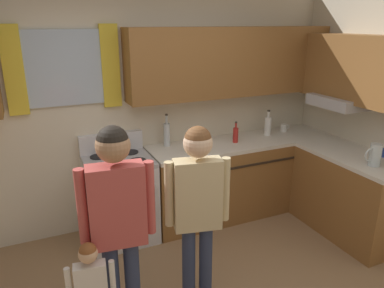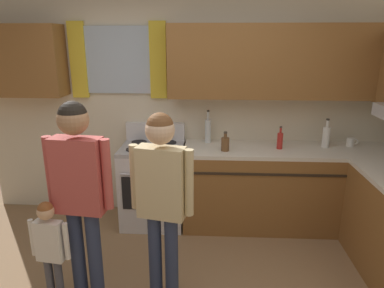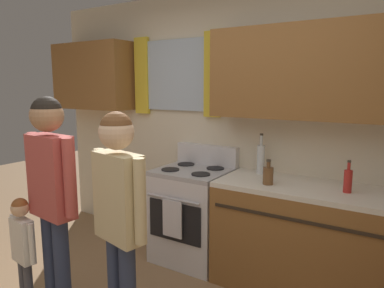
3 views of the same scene
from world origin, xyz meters
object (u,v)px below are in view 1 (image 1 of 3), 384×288
(stove_oven, at_px, (120,197))
(bottle_sauce_red, at_px, (236,135))
(mug_cobalt_blue, at_px, (383,152))
(water_pitcher, at_px, (375,155))
(mug_ceramic_white, at_px, (284,128))
(adult_in_plaid, at_px, (198,201))
(adult_holding_child, at_px, (118,214))
(bottle_tall_clear, at_px, (167,134))
(bottle_milk_white, at_px, (268,126))
(bottle_squat_brown, at_px, (193,145))

(stove_oven, height_order, bottle_sauce_red, bottle_sauce_red)
(mug_cobalt_blue, xyz_separation_m, water_pitcher, (-0.30, -0.15, 0.07))
(stove_oven, relative_size, mug_ceramic_white, 8.76)
(adult_in_plaid, bearing_deg, stove_oven, 102.31)
(mug_ceramic_white, relative_size, adult_holding_child, 0.08)
(bottle_tall_clear, distance_m, mug_ceramic_white, 1.56)
(water_pitcher, xyz_separation_m, adult_in_plaid, (-1.93, -0.11, -0.04))
(bottle_sauce_red, xyz_separation_m, bottle_tall_clear, (-0.77, 0.20, 0.05))
(bottle_sauce_red, distance_m, mug_cobalt_blue, 1.54)
(water_pitcher, bearing_deg, mug_cobalt_blue, 26.39)
(mug_cobalt_blue, relative_size, mug_ceramic_white, 0.91)
(water_pitcher, bearing_deg, bottle_milk_white, 104.96)
(water_pitcher, relative_size, adult_holding_child, 0.14)
(adult_in_plaid, bearing_deg, bottle_squat_brown, 66.93)
(bottle_squat_brown, relative_size, adult_in_plaid, 0.13)
(bottle_squat_brown, relative_size, mug_ceramic_white, 1.63)
(bottle_sauce_red, distance_m, water_pitcher, 1.45)
(mug_ceramic_white, bearing_deg, stove_oven, -176.98)
(water_pitcher, bearing_deg, stove_oven, 151.57)
(bottle_squat_brown, distance_m, adult_in_plaid, 1.29)
(bottle_tall_clear, distance_m, mug_cobalt_blue, 2.27)
(stove_oven, height_order, mug_ceramic_white, stove_oven)
(stove_oven, xyz_separation_m, bottle_tall_clear, (0.60, 0.18, 0.57))
(bottle_squat_brown, xyz_separation_m, adult_in_plaid, (-0.50, -1.18, -0.01))
(bottle_squat_brown, bearing_deg, adult_holding_child, -132.21)
(mug_ceramic_white, height_order, adult_in_plaid, adult_in_plaid)
(stove_oven, relative_size, bottle_tall_clear, 3.00)
(adult_holding_child, distance_m, adult_in_plaid, 0.60)
(bottle_tall_clear, xyz_separation_m, water_pitcher, (1.61, -1.38, -0.03))
(bottle_squat_brown, height_order, adult_in_plaid, adult_in_plaid)
(bottle_milk_white, xyz_separation_m, mug_ceramic_white, (0.28, 0.05, -0.07))
(bottle_squat_brown, relative_size, bottle_sauce_red, 0.84)
(bottle_milk_white, relative_size, adult_holding_child, 0.19)
(bottle_squat_brown, bearing_deg, stove_oven, 171.24)
(stove_oven, xyz_separation_m, bottle_milk_white, (1.87, 0.07, 0.55))
(bottle_sauce_red, relative_size, bottle_tall_clear, 0.67)
(bottle_squat_brown, bearing_deg, mug_cobalt_blue, -28.27)
(bottle_milk_white, height_order, adult_in_plaid, adult_in_plaid)
(adult_holding_child, bearing_deg, mug_ceramic_white, 30.39)
(mug_cobalt_blue, height_order, water_pitcher, water_pitcher)
(stove_oven, distance_m, bottle_sauce_red, 1.47)
(stove_oven, distance_m, adult_in_plaid, 1.43)
(bottle_sauce_red, height_order, mug_cobalt_blue, bottle_sauce_red)
(bottle_sauce_red, xyz_separation_m, bottle_milk_white, (0.50, 0.09, 0.03))
(adult_in_plaid, bearing_deg, bottle_sauce_red, 49.88)
(bottle_milk_white, relative_size, adult_in_plaid, 0.20)
(bottle_tall_clear, height_order, water_pitcher, bottle_tall_clear)
(bottle_sauce_red, bearing_deg, mug_ceramic_white, 9.43)
(bottle_milk_white, distance_m, water_pitcher, 1.31)
(mug_cobalt_blue, distance_m, adult_in_plaid, 2.24)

